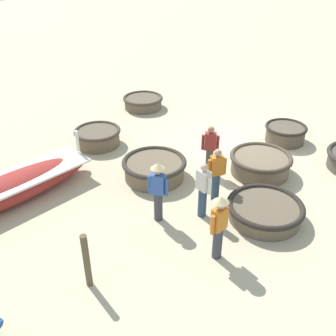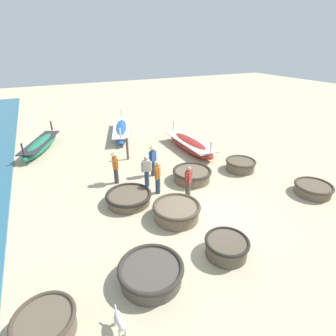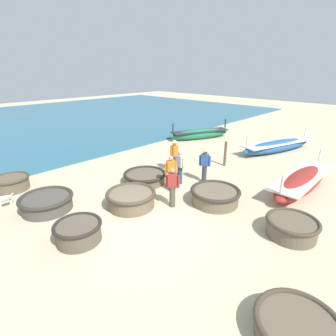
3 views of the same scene
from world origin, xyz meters
name	(u,v)px [view 3 (image 3 of 3)]	position (x,y,z in m)	size (l,w,h in m)	color
ground_plane	(138,219)	(0.00, 0.00, 0.00)	(80.00, 80.00, 0.00)	#C6B793
sea	(31,123)	(-20.90, 4.00, 0.05)	(28.00, 52.00, 0.10)	#2D667F
coracle_weathered	(292,227)	(4.22, 2.70, 0.32)	(1.61, 1.61, 0.58)	brown
coracle_tilted	(11,183)	(-5.83, -2.24, 0.32)	(1.49, 1.49, 0.59)	brown
coracle_far_left	(145,177)	(-2.24, 2.30, 0.26)	(1.98, 1.98, 0.48)	brown
coracle_far_right	(78,231)	(-0.37, -2.05, 0.33)	(1.45, 1.45, 0.61)	brown
coracle_upturned	(47,202)	(-2.98, -1.91, 0.31)	(1.94, 1.94, 0.56)	#4C473F
coracle_front_left	(131,198)	(-0.91, 0.42, 0.34)	(1.90, 1.90, 0.62)	brown
coracle_beside_post	(298,329)	(5.57, -0.72, 0.27)	(1.68, 1.68, 0.49)	brown
coracle_center	(215,195)	(1.25, 2.85, 0.33)	(1.94, 1.94, 0.60)	brown
long_boat_blue_hull	(277,146)	(0.20, 11.26, 0.38)	(2.79, 5.75, 1.32)	#285693
long_boat_ochre_hull	(301,181)	(3.24, 6.43, 0.39)	(1.29, 4.98, 1.34)	maroon
long_boat_white_hull	(200,134)	(-5.34, 10.53, 0.38)	(2.82, 4.77, 1.32)	#237551
fisherman_hauling	(174,153)	(-2.21, 4.27, 0.96)	(0.36, 0.53, 1.67)	#383842
fisherman_standing_right	(205,163)	(-0.28, 4.21, 0.96)	(0.48, 0.36, 1.67)	#383842
fisherman_with_hat	(180,166)	(-0.98, 3.31, 0.84)	(0.53, 0.26, 1.57)	#2D425B
fisherman_crouching	(171,172)	(-0.78, 2.49, 0.84)	(0.37, 0.46, 1.57)	#2D425B
fisherman_by_coracle	(172,186)	(0.24, 1.49, 0.84)	(0.44, 0.38, 1.57)	#4C473D
dog	(3,199)	(-4.23, -2.99, 0.37)	(0.21, 0.69, 0.55)	beige
mooring_post_inland	(225,154)	(-0.80, 6.78, 0.67)	(0.14, 0.14, 1.33)	brown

